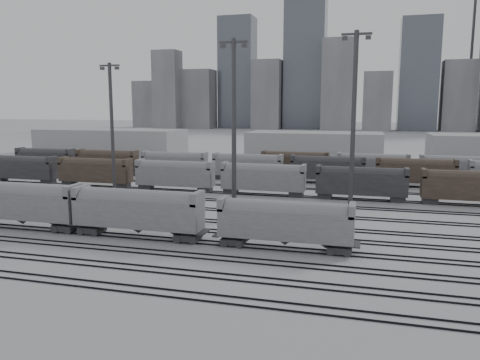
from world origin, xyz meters
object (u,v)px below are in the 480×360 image
(hopper_car_b, at_px, (138,209))
(hopper_car_c, at_px, (285,220))
(light_mast_c, at_px, (234,127))
(hopper_car_a, at_px, (21,201))

(hopper_car_b, xyz_separation_m, hopper_car_c, (17.92, 0.00, -0.27))
(hopper_car_c, relative_size, light_mast_c, 0.61)
(hopper_car_c, height_order, light_mast_c, light_mast_c)
(hopper_car_b, height_order, hopper_car_c, hopper_car_b)
(hopper_car_a, relative_size, hopper_car_b, 1.02)
(hopper_car_c, xyz_separation_m, light_mast_c, (-9.11, 11.16, 9.72))
(hopper_car_a, height_order, hopper_car_c, hopper_car_a)
(hopper_car_b, distance_m, hopper_car_c, 17.92)
(hopper_car_a, height_order, hopper_car_b, hopper_car_a)
(hopper_car_b, bearing_deg, hopper_car_a, 180.00)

